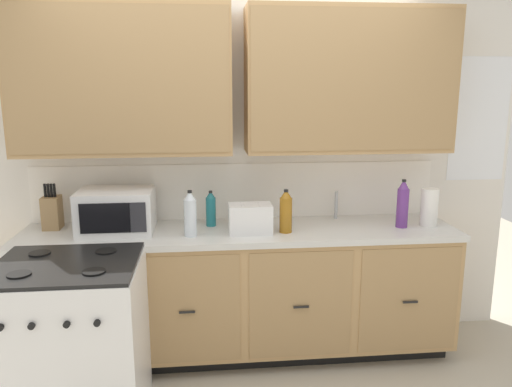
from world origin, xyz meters
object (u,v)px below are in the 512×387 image
(stove_range, at_px, (72,344))
(knife_block, at_px, (52,212))
(paper_towel_roll, at_px, (429,207))
(bottle_violet, at_px, (403,204))
(toaster, at_px, (250,218))
(bottle_clear, at_px, (190,214))
(bottle_amber, at_px, (286,211))
(microwave, at_px, (116,211))
(bottle_teal, at_px, (211,209))

(stove_range, xyz_separation_m, knife_block, (-0.28, 0.78, 0.56))
(stove_range, relative_size, paper_towel_roll, 3.65)
(paper_towel_roll, relative_size, bottle_violet, 0.79)
(knife_block, bearing_deg, toaster, -9.93)
(toaster, relative_size, bottle_clear, 0.94)
(bottle_clear, bearing_deg, knife_block, 163.93)
(stove_range, bearing_deg, knife_block, 109.91)
(paper_towel_roll, xyz_separation_m, bottle_amber, (-1.00, -0.06, 0.01))
(microwave, distance_m, bottle_clear, 0.51)
(knife_block, relative_size, bottle_amber, 1.08)
(knife_block, xyz_separation_m, paper_towel_roll, (2.55, -0.19, 0.01))
(paper_towel_roll, bearing_deg, bottle_clear, -177.19)
(toaster, xyz_separation_m, paper_towel_roll, (1.24, 0.04, 0.03))
(stove_range, distance_m, knife_block, 1.00)
(microwave, distance_m, paper_towel_roll, 2.11)
(knife_block, xyz_separation_m, bottle_teal, (1.06, -0.04, 0.00))
(toaster, distance_m, bottle_amber, 0.24)
(bottle_teal, bearing_deg, toaster, -36.91)
(paper_towel_roll, relative_size, bottle_teal, 1.06)
(microwave, height_order, paper_towel_roll, microwave)
(stove_range, xyz_separation_m, microwave, (0.16, 0.66, 0.58))
(stove_range, xyz_separation_m, paper_towel_roll, (2.27, 0.59, 0.57))
(bottle_violet, bearing_deg, paper_towel_roll, 5.47)
(bottle_clear, xyz_separation_m, bottle_teal, (0.13, 0.23, -0.03))
(bottle_amber, height_order, bottle_violet, bottle_violet)
(bottle_amber, bearing_deg, microwave, 173.46)
(knife_block, bearing_deg, paper_towel_roll, -4.21)
(microwave, height_order, bottle_clear, bottle_clear)
(bottle_teal, bearing_deg, bottle_violet, -7.36)
(toaster, relative_size, bottle_amber, 0.98)
(bottle_clear, bearing_deg, bottle_violet, 2.44)
(bottle_amber, bearing_deg, toaster, 175.98)
(bottle_amber, bearing_deg, knife_block, 170.95)
(paper_towel_roll, bearing_deg, stove_range, -165.38)
(stove_range, distance_m, bottle_clear, 1.01)
(paper_towel_roll, height_order, bottle_violet, bottle_violet)
(toaster, xyz_separation_m, bottle_amber, (0.23, -0.02, 0.04))
(paper_towel_roll, relative_size, bottle_amber, 0.91)
(microwave, distance_m, bottle_violet, 1.91)
(microwave, distance_m, bottle_amber, 1.11)
(stove_range, height_order, knife_block, knife_block)
(knife_block, relative_size, paper_towel_roll, 1.19)
(toaster, distance_m, bottle_violet, 1.04)
(microwave, bearing_deg, knife_block, 164.87)
(microwave, xyz_separation_m, knife_block, (-0.44, 0.12, -0.02))
(microwave, bearing_deg, paper_towel_roll, -1.84)
(stove_range, distance_m, toaster, 1.29)
(bottle_amber, xyz_separation_m, bottle_clear, (-0.62, -0.02, 0.01))
(toaster, relative_size, knife_block, 0.90)
(knife_block, distance_m, bottle_amber, 1.57)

